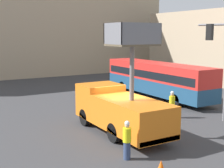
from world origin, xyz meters
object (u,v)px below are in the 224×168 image
Objects in this scene: road_worker_near_truck at (127,140)px; road_worker_directing at (172,105)px; traffic_light_pole at (221,56)px; utility_truck at (120,108)px; city_bus at (157,77)px.

road_worker_near_truck is 0.97× the size of road_worker_directing.
traffic_light_pole reaches higher than road_worker_directing.
utility_truck is 3.85m from road_worker_near_truck.
traffic_light_pole reaches higher than city_bus.
traffic_light_pole is 8.87m from road_worker_near_truck.
utility_truck is 0.57× the size of city_bus.
road_worker_near_truck is at bearing -165.31° from road_worker_directing.
city_bus is at bearing 40.29° from road_worker_directing.
city_bus is 14.61m from road_worker_near_truck.
city_bus is 1.93× the size of traffic_light_pole.
road_worker_directing is at bearing 11.87° from utility_truck.
traffic_light_pole is (6.26, -1.55, 2.81)m from utility_truck.
utility_truck is 4.84m from road_worker_directing.
road_worker_directing reaches higher than road_worker_near_truck.
road_worker_near_truck is at bearing -167.00° from traffic_light_pole.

